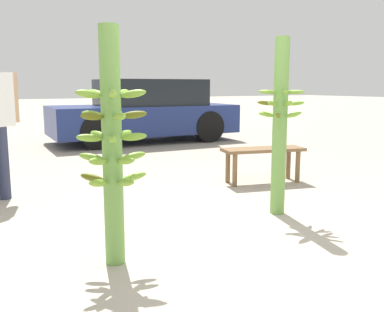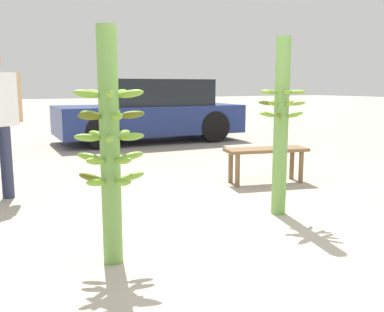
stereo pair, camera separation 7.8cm
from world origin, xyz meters
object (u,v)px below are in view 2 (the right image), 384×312
Objects in this scene: market_bench at (266,155)px; parked_car at (151,112)px; banana_stalk_left at (110,145)px; banana_stalk_center at (281,125)px.

parked_car is (0.32, 4.61, 0.30)m from market_bench.
market_bench is 4.63m from parked_car.
banana_stalk_left is 0.40× the size of parked_car.
banana_stalk_left is 6.77m from parked_car.
banana_stalk_left is at bearing -135.59° from market_bench.
banana_stalk_center is at bearing -109.00° from market_bench.
banana_stalk_left is 1.84m from banana_stalk_center.
market_bench is (2.54, 1.52, -0.48)m from banana_stalk_left.
parked_car is (2.86, 6.13, -0.18)m from banana_stalk_left.
banana_stalk_center is at bearing 172.10° from parked_car.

